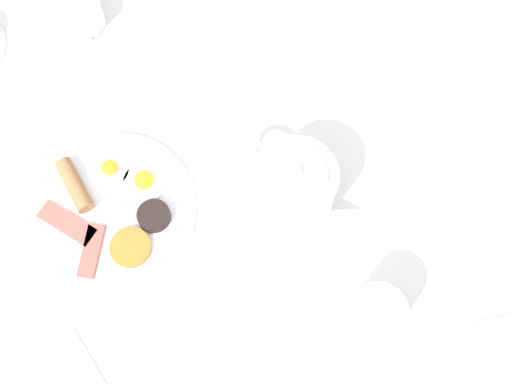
# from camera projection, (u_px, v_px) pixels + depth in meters

# --- Properties ---
(ground_plane) EXTENTS (8.00, 8.00, 0.00)m
(ground_plane) POSITION_uv_depth(u_px,v_px,m) (256.00, 298.00, 1.85)
(ground_plane) COLOR #4C4742
(table) EXTENTS (0.89, 1.19, 0.78)m
(table) POSITION_uv_depth(u_px,v_px,m) (256.00, 212.00, 1.19)
(table) COLOR silver
(table) RESTS_ON ground_plane
(breakfast_plate) EXTENTS (0.26, 0.26, 0.04)m
(breakfast_plate) POSITION_uv_depth(u_px,v_px,m) (112.00, 210.00, 1.10)
(breakfast_plate) COLOR white
(breakfast_plate) RESTS_ON table
(teapot_near) EXTENTS (0.18, 0.14, 0.13)m
(teapot_near) POSITION_uv_depth(u_px,v_px,m) (293.00, 187.00, 1.07)
(teapot_near) COLOR white
(teapot_near) RESTS_ON table
(water_glass_tall) EXTENTS (0.08, 0.08, 0.10)m
(water_glass_tall) POSITION_uv_depth(u_px,v_px,m) (374.00, 316.00, 1.00)
(water_glass_tall) COLOR white
(water_glass_tall) RESTS_ON table
(creamer_jug) EXTENTS (0.08, 0.06, 0.05)m
(creamer_jug) POSITION_uv_depth(u_px,v_px,m) (85.00, 15.00, 1.20)
(creamer_jug) COLOR white
(creamer_jug) RESTS_ON table
(napkin_folded) EXTENTS (0.12, 0.16, 0.01)m
(napkin_folded) POSITION_uv_depth(u_px,v_px,m) (502.00, 356.00, 1.03)
(napkin_folded) COLOR white
(napkin_folded) RESTS_ON table
(fork_by_plate) EXTENTS (0.12, 0.15, 0.00)m
(fork_by_plate) POSITION_uv_depth(u_px,v_px,m) (187.00, 42.00, 1.21)
(fork_by_plate) COLOR silver
(fork_by_plate) RESTS_ON table
(knife_by_plate) EXTENTS (0.11, 0.20, 0.00)m
(knife_by_plate) POSITION_uv_depth(u_px,v_px,m) (341.00, 35.00, 1.22)
(knife_by_plate) COLOR silver
(knife_by_plate) RESTS_ON table
(spoon_for_tea) EXTENTS (0.15, 0.09, 0.00)m
(spoon_for_tea) POSITION_uv_depth(u_px,v_px,m) (96.00, 376.00, 1.02)
(spoon_for_tea) COLOR silver
(spoon_for_tea) RESTS_ON table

